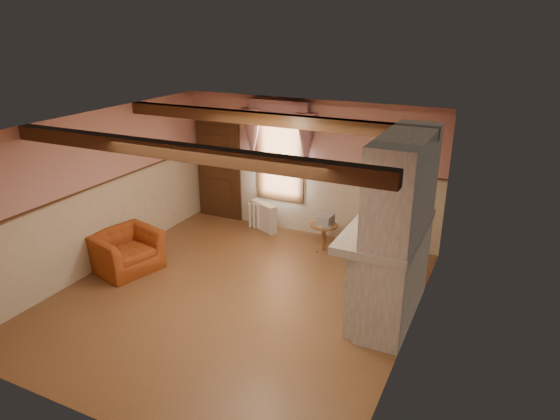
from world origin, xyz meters
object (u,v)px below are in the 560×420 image
at_px(mantel_clock, 397,207).
at_px(oil_lamp, 397,205).
at_px(side_table, 324,237).
at_px(armchair, 126,251).
at_px(bowl, 390,219).
at_px(radiator, 264,216).

relative_size(mantel_clock, oil_lamp, 0.86).
height_order(side_table, mantel_clock, mantel_clock).
distance_m(armchair, bowl, 4.70).
distance_m(radiator, oil_lamp, 3.69).
relative_size(armchair, side_table, 1.99).
distance_m(radiator, bowl, 3.82).
xyz_separation_m(side_table, oil_lamp, (1.58, -1.10, 1.29)).
distance_m(side_table, radiator, 1.59).
distance_m(mantel_clock, oil_lamp, 0.05).
distance_m(bowl, mantel_clock, 0.40).
xyz_separation_m(bowl, oil_lamp, (0.00, 0.36, 0.10)).
distance_m(armchair, side_table, 3.69).
height_order(armchair, side_table, armchair).
relative_size(armchair, oil_lamp, 3.90).
height_order(radiator, bowl, bowl).
bearing_deg(radiator, side_table, 8.76).
bearing_deg(bowl, radiator, 148.71).
bearing_deg(radiator, bowl, -6.83).
xyz_separation_m(armchair, side_table, (2.92, 2.27, -0.08)).
relative_size(armchair, bowl, 3.08).
distance_m(armchair, mantel_clock, 4.80).
bearing_deg(side_table, radiator, 164.30).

